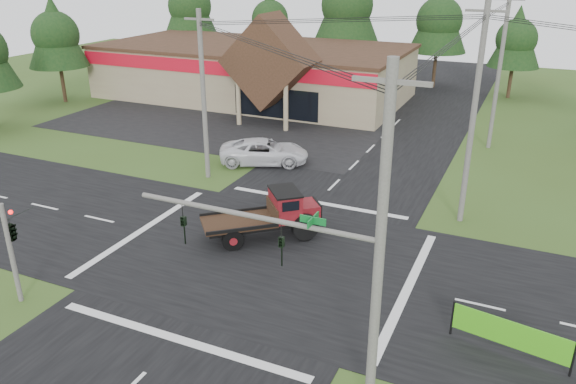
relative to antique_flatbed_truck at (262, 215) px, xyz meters
The scene contains 20 objects.
ground 2.36m from the antique_flatbed_truck, 63.73° to the right, with size 120.00×120.00×0.00m, color #384E1B.
road_ns 2.35m from the antique_flatbed_truck, 63.73° to the right, with size 12.00×120.00×0.02m, color black.
road_ew 2.35m from the antique_flatbed_truck, 63.73° to the right, with size 120.00×12.00×0.02m, color black.
parking_apron 21.67m from the antique_flatbed_truck, 127.32° to the left, with size 28.00×14.00×0.02m, color black.
cvs_building 31.52m from the antique_flatbed_truck, 118.08° to the left, with size 30.40×18.20×9.19m.
traffic_signal_mast 11.90m from the antique_flatbed_truck, 54.20° to the right, with size 8.12×0.24×7.00m.
traffic_signal_corner 11.49m from the antique_flatbed_truck, 125.95° to the right, with size 0.53×2.48×4.40m.
utility_pole_nr 13.27m from the antique_flatbed_truck, 47.95° to the right, with size 2.00×0.30×11.00m.
utility_pole_nw 10.31m from the antique_flatbed_truck, 138.91° to the left, with size 2.00×0.30×10.50m.
utility_pole_ne 11.79m from the antique_flatbed_truck, 34.92° to the left, with size 2.00×0.30×11.50m.
utility_pole_n 22.52m from the antique_flatbed_truck, 66.26° to the left, with size 2.00×0.30×11.20m.
tree_row_a 48.51m from the antique_flatbed_truck, 127.31° to the left, with size 6.72×6.72×12.12m.
tree_row_b 44.85m from the antique_flatbed_truck, 115.43° to the left, with size 5.60×5.60×10.10m.
tree_row_c 40.94m from the antique_flatbed_truck, 103.09° to the left, with size 7.28×7.28×13.13m.
tree_row_d 40.68m from the antique_flatbed_truck, 88.74° to the left, with size 6.16×6.16×11.11m.
tree_row_e 39.51m from the antique_flatbed_truck, 76.90° to the left, with size 5.04×5.04×9.09m.
tree_side_w 36.46m from the antique_flatbed_truck, 149.67° to the left, with size 5.60×5.60×10.10m.
antique_flatbed_truck is the anchor object (origin of this frame).
roadside_banner 13.00m from the antique_flatbed_truck, 20.83° to the right, with size 4.26×0.12×1.46m, color #42A716, non-canonical shape.
white_pickup 11.27m from the antique_flatbed_truck, 116.12° to the left, with size 2.79×6.06×1.68m, color silver.
Camera 1 is at (10.82, -21.01, 13.17)m, focal length 35.00 mm.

